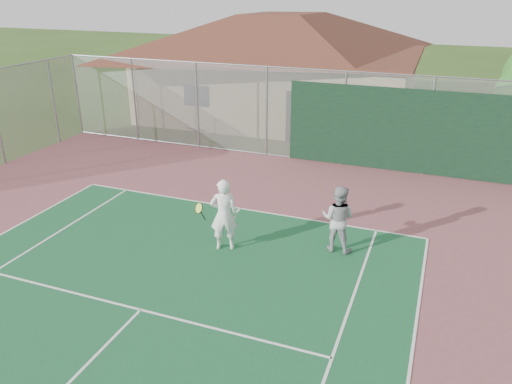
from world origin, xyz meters
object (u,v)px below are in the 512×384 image
clubhouse (282,56)px  player_white_front (224,215)px  bleachers (184,111)px  player_grey_back (338,219)px

clubhouse → player_white_front: clubhouse is taller
clubhouse → bleachers: size_ratio=3.87×
clubhouse → player_white_front: 14.31m
bleachers → player_grey_back: size_ratio=2.06×
player_grey_back → player_white_front: bearing=23.4°
bleachers → player_grey_back: (9.70, -9.70, 0.25)m
bleachers → player_grey_back: bearing=-28.4°
bleachers → player_white_front: 12.75m
bleachers → player_grey_back: 13.72m
clubhouse → bleachers: clubhouse is taller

